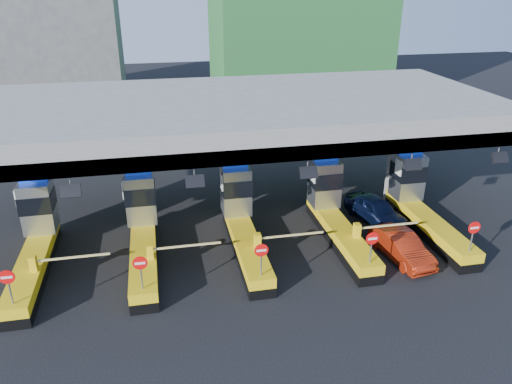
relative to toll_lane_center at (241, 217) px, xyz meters
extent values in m
plane|color=black|center=(0.00, -0.28, -1.40)|extent=(120.00, 120.00, 0.00)
cube|color=slate|center=(0.00, 2.72, 4.85)|extent=(28.00, 12.00, 1.50)
cube|color=#4C4C49|center=(0.00, -2.98, 4.45)|extent=(28.00, 0.60, 0.70)
cube|color=slate|center=(-10.00, 2.72, 1.35)|extent=(1.00, 1.00, 5.50)
cube|color=slate|center=(0.00, 2.72, 1.35)|extent=(1.00, 1.00, 5.50)
cube|color=slate|center=(10.00, 2.72, 1.35)|extent=(1.00, 1.00, 5.50)
cylinder|color=slate|center=(-7.50, -2.98, 3.85)|extent=(0.06, 0.06, 0.50)
cube|color=black|center=(-7.50, -3.18, 3.50)|extent=(0.80, 0.38, 0.54)
cylinder|color=slate|center=(-2.50, -2.98, 3.85)|extent=(0.06, 0.06, 0.50)
cube|color=black|center=(-2.50, -3.18, 3.50)|extent=(0.80, 0.38, 0.54)
cylinder|color=slate|center=(2.50, -2.98, 3.85)|extent=(0.06, 0.06, 0.50)
cube|color=black|center=(2.50, -3.18, 3.50)|extent=(0.80, 0.38, 0.54)
cylinder|color=slate|center=(7.50, -2.98, 3.85)|extent=(0.06, 0.06, 0.50)
cube|color=black|center=(7.50, -3.18, 3.50)|extent=(0.80, 0.38, 0.54)
cylinder|color=slate|center=(12.00, -2.98, 3.85)|extent=(0.06, 0.06, 0.50)
cube|color=black|center=(12.00, -3.18, 3.50)|extent=(0.80, 0.38, 0.54)
cube|color=black|center=(-10.00, -1.28, -1.15)|extent=(1.20, 8.00, 0.50)
cube|color=#E5B70C|center=(-10.00, -1.28, -0.65)|extent=(1.20, 8.00, 0.50)
cube|color=#9EA3A8|center=(-10.00, 1.52, 0.90)|extent=(1.50, 1.50, 2.60)
cube|color=black|center=(-10.00, 1.50, 1.20)|extent=(1.56, 1.56, 0.90)
cube|color=#0C2DBF|center=(-10.00, 1.52, 2.48)|extent=(1.30, 0.35, 0.55)
cube|color=white|center=(-10.80, 1.22, 1.60)|extent=(0.06, 0.70, 0.90)
cylinder|color=slate|center=(-10.00, -4.88, 0.25)|extent=(0.07, 0.07, 1.30)
cylinder|color=red|center=(-10.00, -4.91, 0.85)|extent=(0.60, 0.04, 0.60)
cube|color=white|center=(-10.00, -4.93, 0.85)|extent=(0.42, 0.02, 0.10)
cube|color=#E5B70C|center=(-9.65, -2.48, -0.05)|extent=(0.30, 0.35, 0.70)
cube|color=white|center=(-8.00, -2.48, 0.05)|extent=(3.20, 0.08, 0.08)
cube|color=black|center=(-5.00, -1.28, -1.15)|extent=(1.20, 8.00, 0.50)
cube|color=#E5B70C|center=(-5.00, -1.28, -0.65)|extent=(1.20, 8.00, 0.50)
cube|color=#9EA3A8|center=(-5.00, 1.52, 0.90)|extent=(1.50, 1.50, 2.60)
cube|color=black|center=(-5.00, 1.50, 1.20)|extent=(1.56, 1.56, 0.90)
cube|color=#0C2DBF|center=(-5.00, 1.52, 2.48)|extent=(1.30, 0.35, 0.55)
cube|color=white|center=(-5.80, 1.22, 1.60)|extent=(0.06, 0.70, 0.90)
cylinder|color=slate|center=(-5.00, -4.88, 0.25)|extent=(0.07, 0.07, 1.30)
cylinder|color=red|center=(-5.00, -4.91, 0.85)|extent=(0.60, 0.04, 0.60)
cube|color=white|center=(-5.00, -4.93, 0.85)|extent=(0.42, 0.02, 0.10)
cube|color=#E5B70C|center=(-4.65, -2.48, -0.05)|extent=(0.30, 0.35, 0.70)
cube|color=white|center=(-3.00, -2.48, 0.05)|extent=(3.20, 0.08, 0.08)
cube|color=black|center=(0.00, -1.28, -1.15)|extent=(1.20, 8.00, 0.50)
cube|color=#E5B70C|center=(0.00, -1.28, -0.65)|extent=(1.20, 8.00, 0.50)
cube|color=#9EA3A8|center=(0.00, 1.52, 0.90)|extent=(1.50, 1.50, 2.60)
cube|color=black|center=(0.00, 1.50, 1.20)|extent=(1.56, 1.56, 0.90)
cube|color=#0C2DBF|center=(0.00, 1.52, 2.48)|extent=(1.30, 0.35, 0.55)
cube|color=white|center=(-0.80, 1.22, 1.60)|extent=(0.06, 0.70, 0.90)
cylinder|color=slate|center=(0.00, -4.88, 0.25)|extent=(0.07, 0.07, 1.30)
cylinder|color=red|center=(0.00, -4.91, 0.85)|extent=(0.60, 0.04, 0.60)
cube|color=white|center=(0.00, -4.93, 0.85)|extent=(0.42, 0.02, 0.10)
cube|color=#E5B70C|center=(0.35, -2.48, -0.05)|extent=(0.30, 0.35, 0.70)
cube|color=white|center=(2.00, -2.48, 0.05)|extent=(3.20, 0.08, 0.08)
cube|color=black|center=(5.00, -1.28, -1.15)|extent=(1.20, 8.00, 0.50)
cube|color=#E5B70C|center=(5.00, -1.28, -0.65)|extent=(1.20, 8.00, 0.50)
cube|color=#9EA3A8|center=(5.00, 1.52, 0.90)|extent=(1.50, 1.50, 2.60)
cube|color=black|center=(5.00, 1.50, 1.20)|extent=(1.56, 1.56, 0.90)
cube|color=#0C2DBF|center=(5.00, 1.52, 2.48)|extent=(1.30, 0.35, 0.55)
cube|color=white|center=(4.20, 1.22, 1.60)|extent=(0.06, 0.70, 0.90)
cylinder|color=slate|center=(5.00, -4.88, 0.25)|extent=(0.07, 0.07, 1.30)
cylinder|color=red|center=(5.00, -4.91, 0.85)|extent=(0.60, 0.04, 0.60)
cube|color=white|center=(5.00, -4.93, 0.85)|extent=(0.42, 0.02, 0.10)
cube|color=#E5B70C|center=(5.35, -2.48, -0.05)|extent=(0.30, 0.35, 0.70)
cube|color=white|center=(7.00, -2.48, 0.05)|extent=(3.20, 0.08, 0.08)
cube|color=black|center=(10.00, -1.28, -1.15)|extent=(1.20, 8.00, 0.50)
cube|color=#E5B70C|center=(10.00, -1.28, -0.65)|extent=(1.20, 8.00, 0.50)
cube|color=#9EA3A8|center=(10.00, 1.52, 0.90)|extent=(1.50, 1.50, 2.60)
cube|color=black|center=(10.00, 1.50, 1.20)|extent=(1.56, 1.56, 0.90)
cube|color=#0C2DBF|center=(10.00, 1.52, 2.48)|extent=(1.30, 0.35, 0.55)
cube|color=white|center=(9.20, 1.22, 1.60)|extent=(0.06, 0.70, 0.90)
cylinder|color=slate|center=(10.00, -4.88, 0.25)|extent=(0.07, 0.07, 1.30)
cylinder|color=red|center=(10.00, -4.91, 0.85)|extent=(0.60, 0.04, 0.60)
cube|color=white|center=(10.00, -4.93, 0.85)|extent=(0.42, 0.02, 0.10)
cube|color=#E5B70C|center=(10.35, -2.48, -0.05)|extent=(0.30, 0.35, 0.70)
cube|color=white|center=(12.00, -2.48, 0.05)|extent=(3.20, 0.08, 0.08)
cube|color=#4C4C49|center=(-14.00, 35.72, 7.60)|extent=(14.00, 10.00, 18.00)
imported|color=black|center=(7.85, 0.78, -0.68)|extent=(2.75, 4.49, 1.43)
imported|color=maroon|center=(7.38, -3.32, -0.73)|extent=(1.94, 4.20, 1.33)
camera|label=1|loc=(-3.94, -22.71, 11.50)|focal=35.00mm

